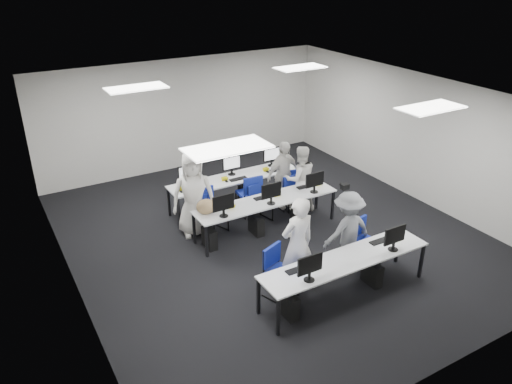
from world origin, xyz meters
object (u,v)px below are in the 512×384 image
chair_2 (213,219)px  chair_6 (249,201)px  chair_0 (280,281)px  student_1 (300,179)px  chair_7 (286,196)px  chair_3 (260,210)px  student_0 (297,245)px  chair_5 (197,216)px  student_2 (193,194)px  desk_mid (267,202)px  chair_1 (364,250)px  desk_front (346,261)px  photographer (347,230)px  student_3 (283,175)px  chair_4 (292,197)px

chair_2 → chair_6: size_ratio=0.97×
chair_0 → student_1: size_ratio=0.60×
student_1 → chair_7: bearing=-39.0°
chair_3 → student_0: student_0 is taller
student_0 → student_1: (1.78, 2.48, -0.11)m
chair_5 → student_2: (-0.15, -0.21, 0.65)m
student_0 → student_2: size_ratio=0.97×
chair_0 → desk_mid: bearing=44.7°
chair_3 → chair_6: (-0.04, 0.42, 0.05)m
desk_mid → student_2: size_ratio=1.75×
chair_1 → chair_7: (0.02, 2.76, -0.02)m
desk_front → photographer: 0.93m
student_2 → desk_front: bearing=-51.4°
chair_5 → student_0: 3.03m
student_3 → student_0: bearing=-129.2°
desk_front → student_1: (1.17, 3.07, 0.11)m
chair_1 → chair_4: bearing=75.2°
desk_front → chair_6: 3.51m
desk_mid → chair_2: (-1.00, 0.56, -0.38)m
chair_1 → chair_6: size_ratio=0.93×
student_3 → chair_6: bearing=164.6°
desk_mid → chair_1: chair_1 is taller
chair_2 → chair_4: bearing=-18.0°
chair_0 → chair_2: 2.64m
chair_5 → student_0: size_ratio=0.48×
desk_mid → student_3: (0.94, 0.81, 0.12)m
student_3 → photographer: size_ratio=1.05×
student_1 → chair_1: bearing=100.2°
chair_4 → chair_7: (-0.10, 0.12, -0.01)m
chair_4 → chair_1: bearing=-84.5°
photographer → student_0: bearing=7.0°
desk_mid → student_3: bearing=40.9°
desk_front → chair_7: bearing=73.6°
chair_5 → student_0: student_0 is taller
chair_1 → chair_4: 2.65m
student_2 → chair_5: bearing=70.1°
chair_1 → chair_3: chair_1 is taller
chair_7 → student_1: student_1 is taller
chair_4 → student_2: size_ratio=0.48×
chair_0 → student_1: bearing=29.7°
chair_0 → chair_1: size_ratio=1.03×
chair_6 → photographer: photographer is taller
chair_3 → student_1: student_1 is taller
student_0 → student_1: bearing=-127.2°
chair_1 → chair_5: (-2.18, 2.91, -0.02)m
desk_front → chair_0: chair_0 is taller
chair_1 → student_0: bearing=167.2°
student_1 → chair_0: bearing=64.7°
student_0 → photographer: student_0 is taller
student_2 → chair_4: bearing=14.5°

